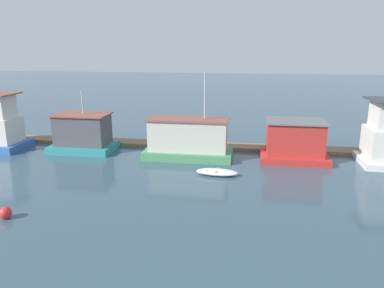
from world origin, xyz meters
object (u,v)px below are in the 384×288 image
object	(u,v)px
mooring_post_far_right	(275,142)
buoy_red	(5,213)
houseboat_green	(188,140)
mooring_post_near_right	(196,142)
houseboat_teal	(83,134)
houseboat_red	(294,142)
dinghy_white	(217,172)

from	to	relation	value
mooring_post_far_right	buoy_red	distance (m)	21.83
houseboat_green	mooring_post_near_right	world-z (taller)	houseboat_green
mooring_post_near_right	mooring_post_far_right	bearing A→B (deg)	0.00
houseboat_teal	buoy_red	world-z (taller)	houseboat_teal
houseboat_teal	houseboat_red	world-z (taller)	houseboat_teal
houseboat_green	dinghy_white	world-z (taller)	houseboat_green
houseboat_red	houseboat_green	bearing A→B (deg)	-174.54
dinghy_white	buoy_red	xyz separation A→B (m)	(-10.93, -8.93, 0.11)
buoy_red	houseboat_teal	bearing A→B (deg)	96.82
houseboat_teal	dinghy_white	xyz separation A→B (m)	(12.58, -4.81, -1.32)
mooring_post_near_right	buoy_red	size ratio (longest dim) A/B	2.36
houseboat_teal	houseboat_red	distance (m)	18.56
houseboat_teal	mooring_post_far_right	size ratio (longest dim) A/B	2.56
houseboat_teal	houseboat_green	size ratio (longest dim) A/B	0.75
mooring_post_near_right	buoy_red	bearing A→B (deg)	-118.70
dinghy_white	houseboat_red	bearing A→B (deg)	39.34
houseboat_teal	houseboat_red	xyz separation A→B (m)	(18.56, 0.10, 0.00)
houseboat_green	mooring_post_far_right	distance (m)	7.76
houseboat_teal	dinghy_white	distance (m)	13.53
houseboat_red	mooring_post_far_right	bearing A→B (deg)	133.19
houseboat_red	dinghy_white	distance (m)	7.85
mooring_post_far_right	buoy_red	size ratio (longest dim) A/B	3.20
houseboat_red	mooring_post_near_right	world-z (taller)	houseboat_red
houseboat_teal	buoy_red	xyz separation A→B (m)	(1.64, -13.74, -1.21)
mooring_post_far_right	mooring_post_near_right	xyz separation A→B (m)	(-7.03, 0.00, -0.29)
houseboat_green	houseboat_red	bearing A→B (deg)	5.46
houseboat_teal	mooring_post_near_right	bearing A→B (deg)	9.31
houseboat_red	dinghy_white	world-z (taller)	houseboat_red
houseboat_red	mooring_post_far_right	xyz separation A→B (m)	(-1.46, 1.56, -0.47)
houseboat_teal	dinghy_white	world-z (taller)	houseboat_teal
houseboat_red	dinghy_white	size ratio (longest dim) A/B	1.73
houseboat_teal	mooring_post_near_right	distance (m)	10.23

